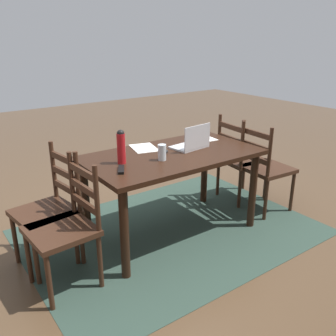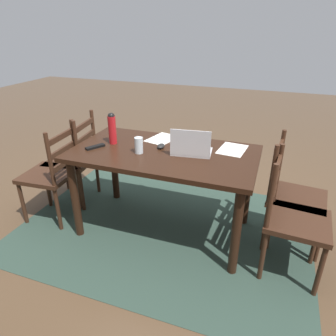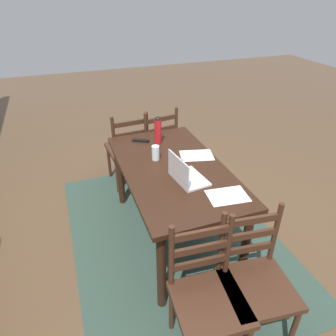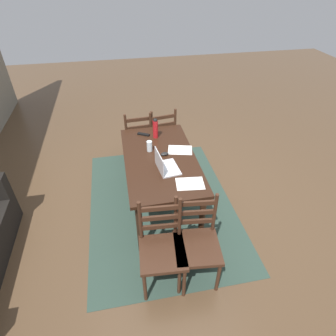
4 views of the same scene
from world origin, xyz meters
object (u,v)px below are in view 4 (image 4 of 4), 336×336
drinking_glass (149,146)px  dining_table (160,165)px  water_bottle (155,128)px  chair_right_near (160,135)px  tv_remote (143,134)px  chair_left_near (197,243)px  laptop (164,165)px  chair_right_far (138,137)px  chair_left_far (162,249)px  computer_mouse (165,154)px

drinking_glass → dining_table: bearing=-150.5°
water_bottle → chair_right_near: bearing=-14.9°
water_bottle → dining_table: bearing=177.2°
water_bottle → tv_remote: bearing=59.5°
chair_left_near → drinking_glass: chair_left_near is taller
laptop → chair_right_near: bearing=-7.4°
chair_right_near → tv_remote: size_ratio=5.59×
chair_right_far → laptop: laptop is taller
chair_right_far → laptop: 1.36m
chair_left_far → computer_mouse: (1.11, -0.23, 0.33)m
chair_left_near → laptop: 0.92m
chair_right_far → chair_left_near: (-2.12, -0.34, 0.00)m
dining_table → chair_right_near: chair_right_near is taller
chair_right_near → laptop: size_ratio=2.76×
chair_right_far → drinking_glass: bearing=-175.7°
dining_table → computer_mouse: bearing=-52.6°
chair_right_far → computer_mouse: (-1.01, -0.23, 0.33)m
laptop → water_bottle: 0.73m
laptop → drinking_glass: 0.43m
water_bottle → tv_remote: 0.22m
chair_right_near → chair_right_far: same height
chair_left_far → computer_mouse: chair_left_far is taller
drinking_glass → chair_left_far: bearing=176.9°
dining_table → water_bottle: bearing=-2.8°
dining_table → drinking_glass: size_ratio=11.60×
chair_left_far → chair_right_far: size_ratio=1.00×
dining_table → chair_right_far: size_ratio=1.62×
chair_right_far → computer_mouse: chair_right_far is taller
laptop → computer_mouse: 0.29m
chair_right_near → drinking_glass: (-0.88, 0.28, 0.38)m
laptop → tv_remote: size_ratio=2.03×
laptop → computer_mouse: (0.28, -0.05, -0.04)m
chair_right_near → drinking_glass: bearing=162.5°
chair_right_near → chair_left_near: 2.12m
chair_left_near → laptop: laptop is taller
water_bottle → computer_mouse: 0.46m
chair_right_far → chair_left_near: size_ratio=1.00×
chair_left_near → chair_right_near: bearing=-0.0°
chair_right_near → drinking_glass: 1.00m
chair_left_far → drinking_glass: size_ratio=7.14×
water_bottle → drinking_glass: bearing=158.0°
chair_right_near → water_bottle: size_ratio=3.43×
drinking_glass → tv_remote: 0.40m
chair_right_near → tv_remote: 0.66m
dining_table → water_bottle: (0.49, -0.02, 0.25)m
dining_table → chair_left_far: bearing=171.0°
chair_left_far → tv_remote: chair_left_far is taller
laptop → tv_remote: 0.83m
chair_left_far → water_bottle: size_ratio=3.43×
dining_table → chair_right_near: size_ratio=1.62×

